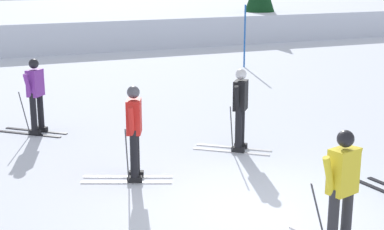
# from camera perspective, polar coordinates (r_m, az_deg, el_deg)

# --- Properties ---
(ground_plane) EXTENTS (120.00, 120.00, 0.00)m
(ground_plane) POSITION_cam_1_polar(r_m,az_deg,el_deg) (9.14, 6.46, -9.34)
(ground_plane) COLOR silver
(far_snow_ridge) EXTENTS (80.00, 7.56, 1.36)m
(far_snow_ridge) POSITION_cam_1_polar(r_m,az_deg,el_deg) (28.91, -14.51, 8.12)
(far_snow_ridge) COLOR silver
(far_snow_ridge) RESTS_ON ground
(skier_yellow) EXTENTS (0.97, 1.64, 1.71)m
(skier_yellow) POSITION_cam_1_polar(r_m,az_deg,el_deg) (7.64, 14.59, -7.19)
(skier_yellow) COLOR silver
(skier_yellow) RESTS_ON ground
(skier_purple) EXTENTS (1.45, 1.33, 1.71)m
(skier_purple) POSITION_cam_1_polar(r_m,az_deg,el_deg) (13.31, -15.27, 2.02)
(skier_purple) COLOR black
(skier_purple) RESTS_ON ground
(skier_black) EXTENTS (1.47, 1.30, 1.71)m
(skier_black) POSITION_cam_1_polar(r_m,az_deg,el_deg) (11.65, 4.77, 0.75)
(skier_black) COLOR silver
(skier_black) RESTS_ON ground
(skier_red) EXTENTS (1.62, 0.97, 1.71)m
(skier_red) POSITION_cam_1_polar(r_m,az_deg,el_deg) (10.03, -5.80, -1.55)
(skier_red) COLOR silver
(skier_red) RESTS_ON ground
(trail_marker_pole) EXTENTS (0.06, 0.06, 2.32)m
(trail_marker_pole) POSITION_cam_1_polar(r_m,az_deg,el_deg) (21.64, 5.25, 7.78)
(trail_marker_pole) COLOR #1E56AD
(trail_marker_pole) RESTS_ON ground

